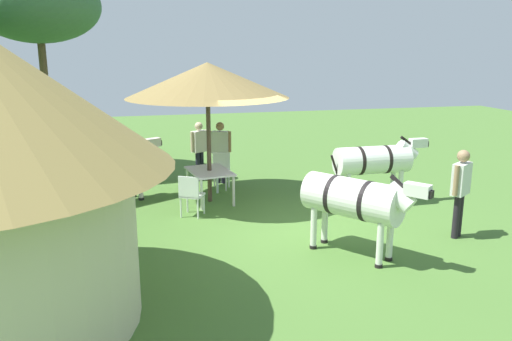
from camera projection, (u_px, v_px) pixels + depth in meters
The scene contains 12 objects.
ground_plane at pixel (285, 226), 10.29m from camera, with size 36.00×36.00×0.00m, color #466D2D.
shade_umbrella at pixel (207, 80), 11.27m from camera, with size 3.63×3.63×3.18m.
patio_dining_table at pixel (210, 174), 11.77m from camera, with size 1.39×1.06×0.74m.
patio_chair_near_lawn at pixel (191, 193), 10.70m from camera, with size 0.58×0.59×0.90m.
patio_chair_near_hut at pixel (221, 168), 12.93m from camera, with size 0.56×0.57×0.90m.
guest_beside_umbrella at pixel (220, 147), 13.30m from camera, with size 0.35×0.55×1.62m.
guest_behind_table at pixel (199, 146), 13.56m from camera, with size 0.40×0.49×1.58m.
standing_watcher at pixel (461, 185), 9.44m from camera, with size 0.43×0.51×1.68m.
zebra_nearest_camera at pixel (355, 200), 8.60m from camera, with size 1.99×1.63×1.54m.
zebra_by_umbrella at pixel (375, 161), 11.47m from camera, with size 0.65×2.38×1.55m.
zebra_toward_hut at pixel (114, 163), 11.57m from camera, with size 1.35×2.01×1.47m.
acacia_tree_far_lawn at pixel (38, 6), 13.33m from camera, with size 3.22×3.22×5.52m.
Camera 1 is at (-9.32, 2.87, 3.50)m, focal length 35.88 mm.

